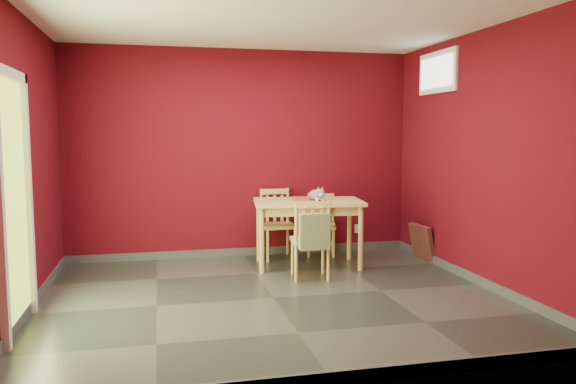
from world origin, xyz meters
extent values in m
plane|color=#2D342D|center=(0.00, 0.00, 0.00)|extent=(4.50, 4.50, 0.00)
plane|color=#510812|center=(0.00, 2.00, 1.35)|extent=(4.50, 0.00, 4.50)
plane|color=#510812|center=(0.00, -2.00, 1.35)|extent=(4.50, 0.00, 4.50)
plane|color=#510812|center=(-2.25, 0.00, 1.35)|extent=(0.00, 4.00, 4.00)
plane|color=#510812|center=(2.25, 0.00, 1.35)|extent=(0.00, 4.00, 4.00)
plane|color=white|center=(0.00, 0.00, 2.70)|extent=(4.50, 4.50, 0.00)
cube|color=#3F4244|center=(0.00, 1.99, 0.05)|extent=(4.50, 0.02, 0.10)
cube|color=#3F4244|center=(0.00, -1.99, 0.05)|extent=(4.50, 0.02, 0.10)
cube|color=#3F4244|center=(-2.24, 0.00, 0.05)|extent=(0.03, 4.00, 0.10)
cube|color=#3F4244|center=(2.24, 0.00, 0.05)|extent=(0.03, 4.00, 0.10)
cube|color=#B7D838|center=(-2.24, -0.40, 1.02)|extent=(0.02, 0.85, 2.05)
cube|color=white|center=(-2.21, -0.86, 1.06)|extent=(0.06, 0.08, 2.13)
cube|color=white|center=(-2.21, 0.06, 1.06)|extent=(0.06, 0.08, 2.13)
cube|color=white|center=(-2.21, -0.40, 2.09)|extent=(0.06, 1.01, 0.08)
cube|color=white|center=(2.23, 1.00, 2.35)|extent=(0.03, 0.90, 0.50)
cube|color=white|center=(2.21, 1.00, 2.35)|extent=(0.02, 0.76, 0.36)
cube|color=silver|center=(1.60, 1.99, 0.30)|extent=(0.08, 0.02, 0.12)
cube|color=#DEBE67|center=(0.68, 1.24, 0.79)|extent=(1.38, 0.91, 0.04)
cube|color=#DEBE67|center=(0.68, 1.24, 0.71)|extent=(1.24, 0.77, 0.11)
cylinder|color=#DEBE67|center=(0.06, 1.00, 0.38)|extent=(0.06, 0.06, 0.77)
cylinder|color=#DEBE67|center=(0.14, 1.62, 0.38)|extent=(0.06, 0.06, 0.77)
cylinder|color=#DEBE67|center=(1.22, 0.85, 0.38)|extent=(0.06, 0.06, 0.77)
cylinder|color=#DEBE67|center=(1.30, 1.48, 0.38)|extent=(0.06, 0.06, 0.77)
cube|color=#A4512A|center=(0.68, 1.24, 0.81)|extent=(0.43, 0.74, 0.01)
cube|color=#A4512A|center=(0.68, 0.88, 0.63)|extent=(0.34, 0.05, 0.35)
cube|color=#DEBE67|center=(0.41, 1.73, 0.43)|extent=(0.43, 0.43, 0.04)
cylinder|color=#DEBE67|center=(0.24, 1.54, 0.20)|extent=(0.04, 0.04, 0.41)
cylinder|color=#DEBE67|center=(0.23, 1.90, 0.20)|extent=(0.04, 0.04, 0.41)
cylinder|color=#DEBE67|center=(0.60, 1.56, 0.20)|extent=(0.04, 0.04, 0.41)
cylinder|color=#DEBE67|center=(0.59, 1.92, 0.20)|extent=(0.04, 0.04, 0.41)
cylinder|color=#DEBE67|center=(0.23, 1.90, 0.67)|extent=(0.04, 0.04, 0.45)
cylinder|color=#DEBE67|center=(0.59, 1.92, 0.67)|extent=(0.04, 0.04, 0.45)
cube|color=#DEBE67|center=(0.41, 1.91, 0.85)|extent=(0.38, 0.05, 0.07)
cube|color=#DEBE67|center=(0.31, 1.90, 0.63)|extent=(0.04, 0.02, 0.35)
cube|color=#DEBE67|center=(0.41, 1.91, 0.63)|extent=(0.04, 0.02, 0.35)
cube|color=#DEBE67|center=(0.51, 1.91, 0.63)|extent=(0.04, 0.02, 0.35)
cube|color=#DEBE67|center=(1.01, 1.79, 0.39)|extent=(0.46, 0.46, 0.04)
cylinder|color=#DEBE67|center=(0.81, 1.68, 0.18)|extent=(0.03, 0.03, 0.37)
cylinder|color=#DEBE67|center=(0.90, 1.99, 0.18)|extent=(0.03, 0.03, 0.37)
cylinder|color=#DEBE67|center=(1.13, 1.59, 0.18)|extent=(0.03, 0.03, 0.37)
cylinder|color=#DEBE67|center=(1.21, 1.91, 0.18)|extent=(0.03, 0.03, 0.37)
cylinder|color=#DEBE67|center=(0.90, 1.99, 0.61)|extent=(0.03, 0.03, 0.41)
cylinder|color=#DEBE67|center=(1.21, 1.91, 0.61)|extent=(0.03, 0.03, 0.41)
cube|color=#DEBE67|center=(1.06, 1.95, 0.78)|extent=(0.34, 0.12, 0.06)
cube|color=#DEBE67|center=(0.97, 1.97, 0.57)|extent=(0.04, 0.03, 0.32)
cube|color=#DEBE67|center=(1.06, 1.95, 0.57)|extent=(0.04, 0.03, 0.32)
cube|color=#DEBE67|center=(1.14, 1.93, 0.57)|extent=(0.04, 0.03, 0.32)
cube|color=#DEBE67|center=(0.55, 0.67, 0.42)|extent=(0.46, 0.46, 0.04)
cylinder|color=#DEBE67|center=(0.75, 0.82, 0.20)|extent=(0.04, 0.04, 0.40)
cylinder|color=#DEBE67|center=(0.71, 0.47, 0.20)|extent=(0.04, 0.04, 0.40)
cylinder|color=#DEBE67|center=(0.40, 0.87, 0.20)|extent=(0.04, 0.04, 0.40)
cylinder|color=#DEBE67|center=(0.36, 0.51, 0.20)|extent=(0.04, 0.04, 0.40)
cylinder|color=#DEBE67|center=(0.71, 0.47, 0.66)|extent=(0.04, 0.04, 0.44)
cylinder|color=#DEBE67|center=(0.36, 0.51, 0.66)|extent=(0.04, 0.04, 0.44)
cube|color=#DEBE67|center=(0.53, 0.49, 0.85)|extent=(0.38, 0.08, 0.07)
cube|color=#DEBE67|center=(0.63, 0.48, 0.63)|extent=(0.04, 0.02, 0.34)
cube|color=#DEBE67|center=(0.53, 0.49, 0.63)|extent=(0.04, 0.02, 0.34)
cube|color=#DEBE67|center=(0.43, 0.50, 0.63)|extent=(0.04, 0.02, 0.34)
cube|color=#788556|center=(0.53, 0.41, 0.57)|extent=(0.33, 0.10, 0.39)
cylinder|color=#788556|center=(0.44, 0.47, 0.83)|extent=(0.02, 0.16, 0.02)
cylinder|color=#788556|center=(0.62, 0.47, 0.83)|extent=(0.02, 0.16, 0.02)
cube|color=#5A2B21|center=(2.19, 1.22, 0.23)|extent=(0.19, 0.47, 0.46)
cube|color=black|center=(2.19, 1.22, 0.23)|extent=(0.13, 0.33, 0.32)
camera|label=1|loc=(-1.08, -5.29, 1.62)|focal=35.00mm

